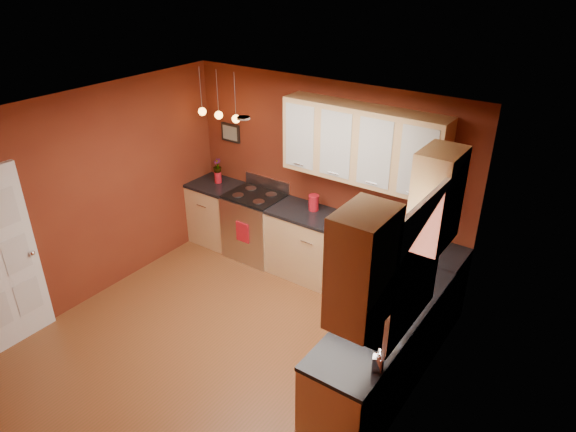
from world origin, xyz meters
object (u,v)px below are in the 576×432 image
Objects in this scene: sink at (379,325)px; red_canister at (314,203)px; gas_range at (256,225)px; coffee_maker at (416,233)px; soap_pump at (378,360)px.

sink is 2.35m from red_canister.
sink is 3.34× the size of red_canister.
gas_range is 5.29× the size of red_canister.
soap_pump is (0.54, -2.08, -0.04)m from coffee_maker.
gas_range is 3.72× the size of coffee_maker.
coffee_maker is at bearing 1.09° from gas_range.
gas_range is 1.59× the size of sink.
red_canister is at bearing 5.96° from gas_range.
gas_range is at bearing 150.22° from sink.
gas_range is at bearing -162.84° from coffee_maker.
coffee_maker reaches higher than sink.
gas_range is 2.40m from coffee_maker.
sink reaches higher than soap_pump.
coffee_maker is (-0.30, 1.55, 0.16)m from sink.
red_canister is at bearing -165.94° from coffee_maker.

